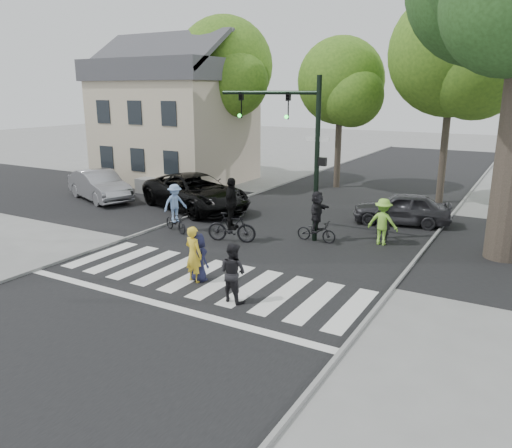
{
  "coord_description": "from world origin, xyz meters",
  "views": [
    {
      "loc": [
        8.26,
        -10.49,
        5.47
      ],
      "look_at": [
        0.5,
        3.0,
        1.3
      ],
      "focal_mm": 35.0,
      "sensor_mm": 36.0,
      "label": 1
    }
  ],
  "objects_px": {
    "cyclist_mid": "(231,216)",
    "car_suv": "(196,192)",
    "cyclist_right": "(317,219)",
    "pedestrian_adult": "(233,272)",
    "traffic_signal": "(296,135)",
    "car_grey": "(401,208)",
    "pedestrian_child": "(199,257)",
    "cyclist_left": "(175,211)",
    "car_silver": "(99,185)",
    "pedestrian_woman": "(194,254)"
  },
  "relations": [
    {
      "from": "car_suv",
      "to": "cyclist_right",
      "type": "bearing_deg",
      "value": -85.67
    },
    {
      "from": "pedestrian_woman",
      "to": "car_silver",
      "type": "distance_m",
      "value": 12.92
    },
    {
      "from": "traffic_signal",
      "to": "car_grey",
      "type": "height_order",
      "value": "traffic_signal"
    },
    {
      "from": "cyclist_right",
      "to": "traffic_signal",
      "type": "bearing_deg",
      "value": 176.1
    },
    {
      "from": "traffic_signal",
      "to": "cyclist_right",
      "type": "relative_size",
      "value": 3.12
    },
    {
      "from": "traffic_signal",
      "to": "car_suv",
      "type": "bearing_deg",
      "value": 162.57
    },
    {
      "from": "pedestrian_woman",
      "to": "pedestrian_child",
      "type": "xyz_separation_m",
      "value": [
        0.09,
        0.12,
        -0.12
      ]
    },
    {
      "from": "traffic_signal",
      "to": "car_silver",
      "type": "height_order",
      "value": "traffic_signal"
    },
    {
      "from": "traffic_signal",
      "to": "pedestrian_woman",
      "type": "xyz_separation_m",
      "value": [
        -0.58,
        -5.6,
        -3.06
      ]
    },
    {
      "from": "pedestrian_adult",
      "to": "cyclist_left",
      "type": "distance_m",
      "value": 7.3
    },
    {
      "from": "cyclist_mid",
      "to": "car_suv",
      "type": "bearing_deg",
      "value": 140.27
    },
    {
      "from": "car_silver",
      "to": "pedestrian_child",
      "type": "bearing_deg",
      "value": -100.45
    },
    {
      "from": "cyclist_right",
      "to": "car_grey",
      "type": "bearing_deg",
      "value": 63.17
    },
    {
      "from": "pedestrian_woman",
      "to": "car_grey",
      "type": "distance_m",
      "value": 10.32
    },
    {
      "from": "car_silver",
      "to": "car_grey",
      "type": "height_order",
      "value": "car_silver"
    },
    {
      "from": "pedestrian_adult",
      "to": "cyclist_right",
      "type": "xyz_separation_m",
      "value": [
        -0.22,
        6.16,
        0.05
      ]
    },
    {
      "from": "car_suv",
      "to": "pedestrian_adult",
      "type": "bearing_deg",
      "value": -118.26
    },
    {
      "from": "traffic_signal",
      "to": "cyclist_right",
      "type": "height_order",
      "value": "traffic_signal"
    },
    {
      "from": "cyclist_left",
      "to": "car_suv",
      "type": "height_order",
      "value": "cyclist_left"
    },
    {
      "from": "pedestrian_woman",
      "to": "cyclist_left",
      "type": "bearing_deg",
      "value": -34.48
    },
    {
      "from": "cyclist_right",
      "to": "car_silver",
      "type": "xyz_separation_m",
      "value": [
        -12.56,
        1.2,
        -0.09
      ]
    },
    {
      "from": "traffic_signal",
      "to": "cyclist_left",
      "type": "relative_size",
      "value": 3.12
    },
    {
      "from": "pedestrian_child",
      "to": "pedestrian_adult",
      "type": "bearing_deg",
      "value": 174.64
    },
    {
      "from": "pedestrian_child",
      "to": "cyclist_mid",
      "type": "bearing_deg",
      "value": -52.66
    },
    {
      "from": "cyclist_left",
      "to": "pedestrian_adult",
      "type": "bearing_deg",
      "value": -39.33
    },
    {
      "from": "cyclist_mid",
      "to": "pedestrian_woman",
      "type": "bearing_deg",
      "value": -73.0
    },
    {
      "from": "pedestrian_adult",
      "to": "car_suv",
      "type": "bearing_deg",
      "value": -40.34
    },
    {
      "from": "cyclist_right",
      "to": "car_suv",
      "type": "bearing_deg",
      "value": 164.31
    },
    {
      "from": "cyclist_left",
      "to": "cyclist_mid",
      "type": "distance_m",
      "value": 2.69
    },
    {
      "from": "pedestrian_adult",
      "to": "car_silver",
      "type": "distance_m",
      "value": 14.75
    },
    {
      "from": "pedestrian_woman",
      "to": "cyclist_right",
      "type": "distance_m",
      "value": 5.74
    },
    {
      "from": "pedestrian_child",
      "to": "cyclist_left",
      "type": "xyz_separation_m",
      "value": [
        -3.98,
        3.88,
        0.11
      ]
    },
    {
      "from": "car_silver",
      "to": "cyclist_right",
      "type": "bearing_deg",
      "value": -75.16
    },
    {
      "from": "pedestrian_child",
      "to": "car_silver",
      "type": "bearing_deg",
      "value": -12.11
    },
    {
      "from": "cyclist_left",
      "to": "car_silver",
      "type": "relative_size",
      "value": 0.41
    },
    {
      "from": "cyclist_left",
      "to": "car_silver",
      "type": "bearing_deg",
      "value": 159.07
    },
    {
      "from": "cyclist_left",
      "to": "car_grey",
      "type": "xyz_separation_m",
      "value": [
        7.51,
        5.66,
        -0.16
      ]
    },
    {
      "from": "pedestrian_child",
      "to": "car_suv",
      "type": "bearing_deg",
      "value": -34.26
    },
    {
      "from": "cyclist_right",
      "to": "car_silver",
      "type": "relative_size",
      "value": 0.41
    },
    {
      "from": "pedestrian_child",
      "to": "pedestrian_adult",
      "type": "relative_size",
      "value": 0.89
    },
    {
      "from": "pedestrian_child",
      "to": "cyclist_right",
      "type": "relative_size",
      "value": 0.75
    },
    {
      "from": "pedestrian_adult",
      "to": "pedestrian_child",
      "type": "bearing_deg",
      "value": -16.08
    },
    {
      "from": "pedestrian_child",
      "to": "car_suv",
      "type": "height_order",
      "value": "car_suv"
    },
    {
      "from": "car_suv",
      "to": "car_grey",
      "type": "bearing_deg",
      "value": -56.66
    },
    {
      "from": "pedestrian_child",
      "to": "car_grey",
      "type": "xyz_separation_m",
      "value": [
        3.53,
        9.55,
        -0.05
      ]
    },
    {
      "from": "pedestrian_adult",
      "to": "cyclist_right",
      "type": "bearing_deg",
      "value": -80.0
    },
    {
      "from": "cyclist_mid",
      "to": "car_suv",
      "type": "distance_m",
      "value": 5.59
    },
    {
      "from": "traffic_signal",
      "to": "car_suv",
      "type": "height_order",
      "value": "traffic_signal"
    },
    {
      "from": "car_suv",
      "to": "cyclist_left",
      "type": "bearing_deg",
      "value": -135.38
    },
    {
      "from": "pedestrian_adult",
      "to": "car_silver",
      "type": "height_order",
      "value": "pedestrian_adult"
    }
  ]
}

